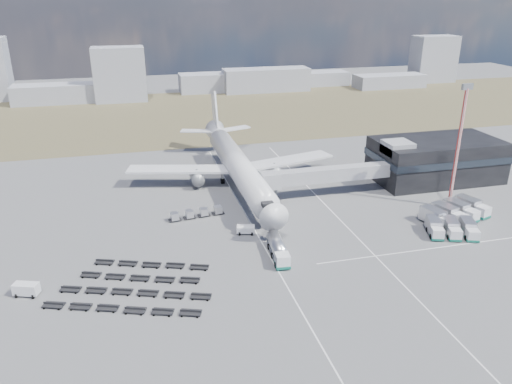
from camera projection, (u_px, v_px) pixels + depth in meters
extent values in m
plane|color=#565659|center=(275.00, 246.00, 90.95)|extent=(420.00, 420.00, 0.00)
cube|color=brown|center=(193.00, 114.00, 189.82)|extent=(420.00, 90.00, 0.01)
cube|color=silver|center=(258.00, 235.00, 94.98)|extent=(0.25, 110.00, 0.01)
cube|color=silver|center=(345.00, 225.00, 99.14)|extent=(0.25, 110.00, 0.01)
cube|color=silver|center=(421.00, 250.00, 89.54)|extent=(40.00, 0.25, 0.01)
cube|color=black|center=(436.00, 160.00, 121.75)|extent=(30.00, 16.00, 10.00)
cube|color=#262D38|center=(437.00, 155.00, 121.31)|extent=(30.40, 16.40, 1.60)
cube|color=#939399|center=(398.00, 148.00, 115.51)|extent=(6.00, 6.00, 3.00)
cube|color=#939399|center=(327.00, 174.00, 111.66)|extent=(29.80, 3.00, 3.00)
cube|color=#939399|center=(270.00, 180.00, 108.12)|extent=(4.00, 3.60, 3.40)
cylinder|color=slate|center=(276.00, 190.00, 109.86)|extent=(0.70, 0.70, 5.10)
cylinder|color=black|center=(276.00, 199.00, 110.64)|extent=(1.40, 0.90, 1.40)
cylinder|color=silver|center=(239.00, 167.00, 115.94)|extent=(5.60, 48.00, 5.60)
cone|color=silver|center=(270.00, 212.00, 92.13)|extent=(5.60, 5.00, 5.60)
cone|color=silver|center=(217.00, 133.00, 140.81)|extent=(5.60, 8.00, 5.60)
cube|color=black|center=(267.00, 204.00, 93.62)|extent=(2.20, 2.00, 0.80)
cube|color=silver|center=(181.00, 169.00, 117.88)|extent=(25.59, 11.38, 0.50)
cube|color=silver|center=(286.00, 161.00, 123.89)|extent=(25.59, 11.38, 0.50)
cylinder|color=slate|center=(197.00, 178.00, 117.53)|extent=(3.00, 5.00, 3.00)
cylinder|color=slate|center=(274.00, 171.00, 121.92)|extent=(3.00, 5.00, 3.00)
cube|color=silver|center=(197.00, 131.00, 141.19)|extent=(9.49, 5.63, 0.35)
cube|color=silver|center=(235.00, 129.00, 143.73)|extent=(9.49, 5.63, 0.35)
cube|color=silver|center=(215.00, 111.00, 141.39)|extent=(0.50, 9.06, 11.45)
cylinder|color=slate|center=(262.00, 220.00, 98.58)|extent=(0.50, 0.50, 2.50)
cylinder|color=slate|center=(223.00, 178.00, 120.31)|extent=(0.60, 0.60, 2.50)
cylinder|color=slate|center=(248.00, 176.00, 121.79)|extent=(0.60, 0.60, 2.50)
cylinder|color=black|center=(262.00, 223.00, 98.86)|extent=(0.50, 1.20, 1.20)
cube|color=#9698A3|center=(66.00, 93.00, 208.34)|extent=(41.98, 12.00, 7.65)
cube|color=#9698A3|center=(120.00, 74.00, 208.58)|extent=(21.11, 12.00, 22.22)
cube|color=#9698A3|center=(207.00, 83.00, 230.24)|extent=(24.79, 12.00, 8.35)
cube|color=#9698A3|center=(266.00, 80.00, 231.65)|extent=(39.89, 12.00, 10.40)
cube|color=#9698A3|center=(315.00, 79.00, 247.11)|extent=(32.00, 12.00, 6.50)
cube|color=#9698A3|center=(389.00, 81.00, 241.23)|extent=(33.76, 12.00, 6.17)
cube|color=#9698A3|center=(433.00, 59.00, 254.17)|extent=(21.16, 12.00, 22.81)
cube|color=silver|center=(282.00, 260.00, 83.26)|extent=(2.54, 2.54, 2.24)
cube|color=#126653|center=(282.00, 265.00, 83.59)|extent=(2.65, 2.65, 0.49)
cylinder|color=silver|center=(277.00, 245.00, 87.47)|extent=(3.10, 7.49, 2.43)
cube|color=slate|center=(277.00, 250.00, 87.89)|extent=(3.00, 7.48, 0.34)
cylinder|color=black|center=(278.00, 256.00, 86.64)|extent=(2.62, 1.30, 1.07)
cube|color=silver|center=(246.00, 230.00, 95.43)|extent=(3.76, 2.72, 1.51)
cube|color=silver|center=(26.00, 290.00, 75.75)|extent=(4.10, 2.85, 2.05)
cube|color=silver|center=(259.00, 179.00, 119.46)|extent=(3.33, 5.70, 2.50)
cube|color=#126653|center=(259.00, 183.00, 119.85)|extent=(3.44, 5.81, 0.40)
cube|color=silver|center=(437.00, 234.00, 92.85)|extent=(2.71, 2.66, 2.06)
cube|color=#126653|center=(437.00, 238.00, 93.15)|extent=(2.83, 2.78, 0.42)
cube|color=silver|center=(433.00, 224.00, 95.74)|extent=(3.55, 4.81, 2.43)
cube|color=silver|center=(455.00, 234.00, 92.59)|extent=(2.71, 2.66, 2.06)
cube|color=#126653|center=(454.00, 238.00, 92.89)|extent=(2.83, 2.78, 0.42)
cube|color=silver|center=(450.00, 225.00, 95.48)|extent=(3.55, 4.81, 2.43)
cube|color=silver|center=(473.00, 235.00, 92.34)|extent=(2.71, 2.66, 2.06)
cube|color=#126653|center=(472.00, 239.00, 92.64)|extent=(2.83, 2.78, 0.42)
cube|color=silver|center=(467.00, 226.00, 95.23)|extent=(3.55, 4.81, 2.43)
cube|color=silver|center=(448.00, 224.00, 96.46)|extent=(3.02, 2.95, 2.33)
cube|color=#126653|center=(447.00, 228.00, 96.80)|extent=(3.15, 3.08, 0.48)
cube|color=silver|center=(432.00, 215.00, 99.23)|extent=(3.88, 5.41, 2.76)
cube|color=silver|center=(460.00, 220.00, 98.22)|extent=(3.02, 2.95, 2.33)
cube|color=#126653|center=(459.00, 224.00, 98.55)|extent=(3.15, 3.08, 0.48)
cube|color=silver|center=(445.00, 211.00, 100.99)|extent=(3.88, 5.41, 2.76)
cube|color=silver|center=(471.00, 216.00, 99.97)|extent=(3.02, 2.95, 2.33)
cube|color=#126653|center=(471.00, 220.00, 100.31)|extent=(3.15, 3.08, 0.48)
cube|color=silver|center=(456.00, 207.00, 102.75)|extent=(3.88, 5.41, 2.76)
cube|color=silver|center=(483.00, 212.00, 101.73)|extent=(3.02, 2.95, 2.33)
cube|color=#126653|center=(482.00, 216.00, 102.06)|extent=(3.15, 3.08, 0.48)
cube|color=silver|center=(467.00, 204.00, 104.50)|extent=(3.88, 5.41, 2.76)
cube|color=black|center=(175.00, 220.00, 100.78)|extent=(2.63, 1.81, 0.17)
cube|color=silver|center=(175.00, 216.00, 100.48)|extent=(1.69, 1.69, 1.42)
cube|color=black|center=(190.00, 217.00, 101.81)|extent=(2.63, 1.81, 0.17)
cube|color=silver|center=(189.00, 214.00, 101.51)|extent=(1.69, 1.69, 1.42)
cube|color=black|center=(204.00, 215.00, 102.83)|extent=(2.63, 1.81, 0.17)
cube|color=silver|center=(204.00, 212.00, 102.53)|extent=(1.69, 1.69, 1.42)
cube|color=black|center=(218.00, 213.00, 103.86)|extent=(2.63, 1.81, 0.17)
cube|color=silver|center=(218.00, 209.00, 103.56)|extent=(1.69, 1.69, 1.42)
cube|color=black|center=(121.00, 308.00, 72.36)|extent=(23.67, 9.92, 0.74)
cube|color=black|center=(131.00, 292.00, 76.35)|extent=(23.67, 9.92, 0.74)
cube|color=black|center=(140.00, 277.00, 80.33)|extent=(19.81, 8.51, 0.74)
cube|color=black|center=(148.00, 264.00, 84.31)|extent=(19.81, 8.51, 0.74)
cylinder|color=red|center=(457.00, 150.00, 102.99)|extent=(0.71, 0.71, 25.45)
cube|color=slate|center=(467.00, 87.00, 98.14)|extent=(2.49, 0.86, 1.22)
cube|color=#565659|center=(449.00, 206.00, 107.67)|extent=(2.04, 2.04, 0.31)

